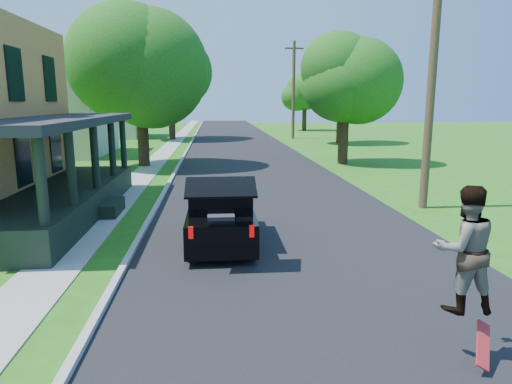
{
  "coord_description": "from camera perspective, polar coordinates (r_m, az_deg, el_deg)",
  "views": [
    {
      "loc": [
        -2.04,
        -8.74,
        3.59
      ],
      "look_at": [
        -0.96,
        3.0,
        1.25
      ],
      "focal_mm": 32.0,
      "sensor_mm": 36.0,
      "label": 1
    }
  ],
  "objects": [
    {
      "name": "ground",
      "position": [
        9.67,
        7.43,
        -10.69
      ],
      "size": [
        140.0,
        140.0,
        0.0
      ],
      "primitive_type": "plane",
      "color": "#2A6013",
      "rests_on": "ground"
    },
    {
      "name": "street",
      "position": [
        29.04,
        -1.19,
        4.12
      ],
      "size": [
        8.0,
        120.0,
        0.02
      ],
      "primitive_type": "cube",
      "color": "black",
      "rests_on": "ground"
    },
    {
      "name": "curb",
      "position": [
        29.03,
        -9.2,
        3.98
      ],
      "size": [
        0.15,
        120.0,
        0.12
      ],
      "primitive_type": "cube",
      "color": "#A4A39F",
      "rests_on": "ground"
    },
    {
      "name": "sidewalk",
      "position": [
        29.18,
        -12.25,
        3.9
      ],
      "size": [
        1.3,
        120.0,
        0.03
      ],
      "primitive_type": "cube",
      "color": "gray",
      "rests_on": "ground"
    },
    {
      "name": "neighbor_house_mid",
      "position": [
        34.69,
        -25.05,
        11.19
      ],
      "size": [
        12.78,
        12.78,
        8.3
      ],
      "color": "#BDB6A7",
      "rests_on": "ground"
    },
    {
      "name": "neighbor_house_far",
      "position": [
        50.07,
        -18.86,
        11.33
      ],
      "size": [
        12.78,
        12.78,
        8.3
      ],
      "color": "#BDB6A7",
      "rests_on": "ground"
    },
    {
      "name": "black_suv",
      "position": [
        11.75,
        -4.43,
        -2.77
      ],
      "size": [
        1.66,
        4.26,
        1.98
      ],
      "rotation": [
        0.0,
        0.0,
        -0.01
      ],
      "color": "black",
      "rests_on": "ground"
    },
    {
      "name": "skateboarder",
      "position": [
        6.98,
        24.62,
        -6.5
      ],
      "size": [
        0.9,
        0.71,
        1.8
      ],
      "rotation": [
        0.0,
        0.0,
        3.11
      ],
      "color": "black",
      "rests_on": "ground"
    },
    {
      "name": "skateboard",
      "position": [
        7.27,
        26.5,
        -16.84
      ],
      "size": [
        0.48,
        0.58,
        0.47
      ],
      "rotation": [
        0.0,
        0.0,
        -0.18
      ],
      "color": "#9A0D10",
      "rests_on": "ground"
    },
    {
      "name": "tree_left_mid",
      "position": [
        26.53,
        -14.45,
        15.2
      ],
      "size": [
        7.32,
        7.0,
        8.81
      ],
      "rotation": [
        0.0,
        0.0,
        0.26
      ],
      "color": "black",
      "rests_on": "ground"
    },
    {
      "name": "tree_left_far",
      "position": [
        44.86,
        -10.77,
        15.29
      ],
      "size": [
        7.6,
        7.42,
        10.67
      ],
      "rotation": [
        0.0,
        0.0,
        0.12
      ],
      "color": "black",
      "rests_on": "ground"
    },
    {
      "name": "tree_right_near",
      "position": [
        27.33,
        11.04,
        14.68
      ],
      "size": [
        5.69,
        5.39,
        8.04
      ],
      "rotation": [
        0.0,
        0.0,
        0.11
      ],
      "color": "black",
      "rests_on": "ground"
    },
    {
      "name": "tree_right_mid",
      "position": [
        40.64,
        10.57,
        13.88
      ],
      "size": [
        6.18,
        6.29,
        8.48
      ],
      "rotation": [
        0.0,
        0.0,
        -0.23
      ],
      "color": "black",
      "rests_on": "ground"
    },
    {
      "name": "tree_right_far",
      "position": [
        58.3,
        6.07,
        12.32
      ],
      "size": [
        6.14,
        5.78,
        7.29
      ],
      "rotation": [
        0.0,
        0.0,
        0.36
      ],
      "color": "black",
      "rests_on": "ground"
    },
    {
      "name": "utility_pole_near",
      "position": [
        16.43,
        21.28,
        15.02
      ],
      "size": [
        1.69,
        0.54,
        9.47
      ],
      "rotation": [
        0.0,
        0.0,
        -0.25
      ],
      "color": "#3F321D",
      "rests_on": "ground"
    },
    {
      "name": "utility_pole_far",
      "position": [
        45.34,
        4.72,
        12.71
      ],
      "size": [
        1.84,
        0.3,
        9.27
      ],
      "rotation": [
        0.0,
        0.0,
        0.01
      ],
      "color": "#3F321D",
      "rests_on": "ground"
    }
  ]
}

